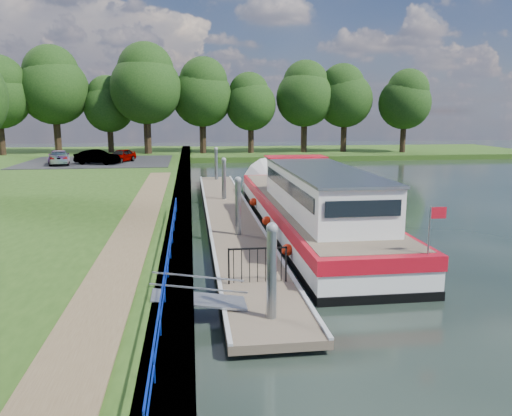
{
  "coord_description": "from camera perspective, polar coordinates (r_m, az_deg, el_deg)",
  "views": [
    {
      "loc": [
        -1.99,
        -12.57,
        5.7
      ],
      "look_at": [
        0.89,
        9.31,
        1.4
      ],
      "focal_mm": 35.0,
      "sensor_mm": 36.0,
      "label": 1
    }
  ],
  "objects": [
    {
      "name": "ground",
      "position": [
        13.95,
        1.42,
        -13.1
      ],
      "size": [
        160.0,
        160.0,
        0.0
      ],
      "primitive_type": "plane",
      "color": "black",
      "rests_on": "ground"
    },
    {
      "name": "car_c",
      "position": [
        49.8,
        -21.59,
        5.42
      ],
      "size": [
        2.84,
        4.87,
        1.33
      ],
      "primitive_type": "imported",
      "rotation": [
        0.0,
        0.0,
        3.37
      ],
      "color": "#999999",
      "rests_on": "carpark"
    },
    {
      "name": "barge",
      "position": [
        24.99,
        5.55,
        0.34
      ],
      "size": [
        4.36,
        21.15,
        4.78
      ],
      "color": "black",
      "rests_on": "ground"
    },
    {
      "name": "footpath",
      "position": [
        21.28,
        -13.8,
        -2.61
      ],
      "size": [
        1.6,
        40.0,
        0.05
      ],
      "primitive_type": "cube",
      "color": "brown",
      "rests_on": "riverbank"
    },
    {
      "name": "car_a",
      "position": [
        50.24,
        -15.15,
        5.81
      ],
      "size": [
        2.82,
        3.98,
        1.26
      ],
      "primitive_type": "imported",
      "rotation": [
        0.0,
        0.0,
        -0.41
      ],
      "color": "#999999",
      "rests_on": "carpark"
    },
    {
      "name": "blue_fence",
      "position": [
        16.2,
        -9.93,
        -4.86
      ],
      "size": [
        0.04,
        18.04,
        0.72
      ],
      "color": "#0C2DBF",
      "rests_on": "riverbank"
    },
    {
      "name": "far_bank",
      "position": [
        66.29,
        4.74,
        6.32
      ],
      "size": [
        60.0,
        18.0,
        0.6
      ],
      "primitive_type": "cube",
      "color": "#234112",
      "rests_on": "ground"
    },
    {
      "name": "gate_panel",
      "position": [
        15.59,
        0.18,
        -5.95
      ],
      "size": [
        1.85,
        0.05,
        1.15
      ],
      "color": "black",
      "rests_on": "ground"
    },
    {
      "name": "gangway",
      "position": [
        14.02,
        -6.51,
        -10.27
      ],
      "size": [
        2.58,
        1.0,
        0.92
      ],
      "color": "#A5A8AD",
      "rests_on": "ground"
    },
    {
      "name": "carpark",
      "position": [
        51.6,
        -17.59,
        5.07
      ],
      "size": [
        14.0,
        12.0,
        0.06
      ],
      "primitive_type": "cube",
      "color": "black",
      "rests_on": "riverbank"
    },
    {
      "name": "pontoon",
      "position": [
        26.24,
        -2.98,
        -1.13
      ],
      "size": [
        2.5,
        30.0,
        0.56
      ],
      "color": "brown",
      "rests_on": "ground"
    },
    {
      "name": "mooring_piles",
      "position": [
        26.03,
        -3.0,
        1.23
      ],
      "size": [
        0.3,
        27.3,
        3.55
      ],
      "color": "gray",
      "rests_on": "ground"
    },
    {
      "name": "car_b",
      "position": [
        48.81,
        -17.69,
        5.58
      ],
      "size": [
        4.28,
        2.46,
        1.33
      ],
      "primitive_type": "imported",
      "rotation": [
        0.0,
        0.0,
        1.3
      ],
      "color": "#999999",
      "rests_on": "carpark"
    },
    {
      "name": "horizon_trees",
      "position": [
        61.3,
        -7.33,
        13.04
      ],
      "size": [
        54.38,
        10.03,
        12.87
      ],
      "color": "#332316",
      "rests_on": "ground"
    },
    {
      "name": "bank_edge",
      "position": [
        28.09,
        -8.5,
        0.0
      ],
      "size": [
        1.1,
        90.0,
        0.78
      ],
      "primitive_type": "cube",
      "color": "#473D2D",
      "rests_on": "ground"
    }
  ]
}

